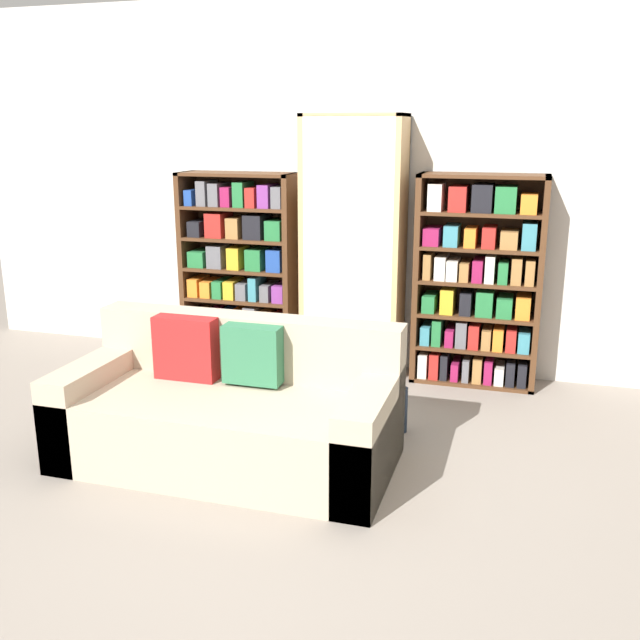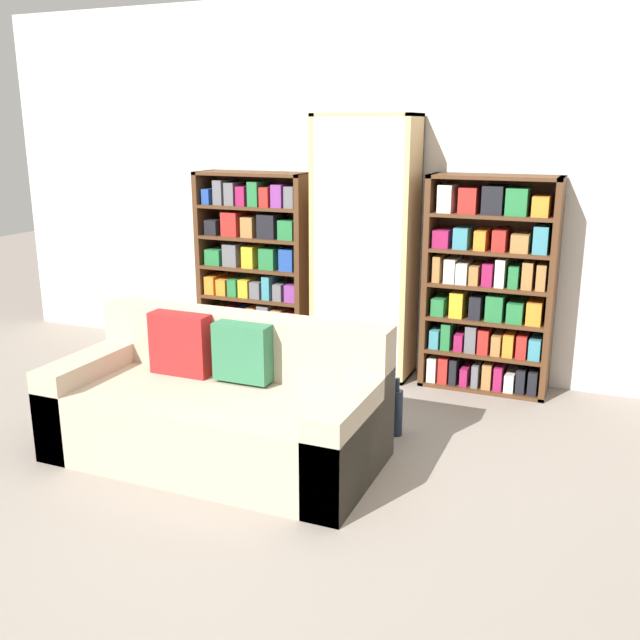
# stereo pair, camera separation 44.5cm
# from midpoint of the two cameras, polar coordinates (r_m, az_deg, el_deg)

# --- Properties ---
(ground_plane) EXTENTS (16.00, 16.00, 0.00)m
(ground_plane) POSITION_cam_midpoint_polar(r_m,az_deg,el_deg) (3.42, -2.98, -16.29)
(ground_plane) COLOR gray
(wall_back) EXTENTS (6.89, 0.06, 2.70)m
(wall_back) POSITION_cam_midpoint_polar(r_m,az_deg,el_deg) (5.29, 8.72, 10.34)
(wall_back) COLOR beige
(wall_back) RESTS_ON ground
(couch) EXTENTS (1.79, 0.85, 0.76)m
(couch) POSITION_cam_midpoint_polar(r_m,az_deg,el_deg) (3.98, -4.91, -7.16)
(couch) COLOR tan
(couch) RESTS_ON ground
(bookshelf_left) EXTENTS (0.89, 0.32, 1.46)m
(bookshelf_left) POSITION_cam_midpoint_polar(r_m,az_deg,el_deg) (5.55, -2.82, 4.08)
(bookshelf_left) COLOR #4C2D19
(bookshelf_left) RESTS_ON ground
(display_cabinet) EXTENTS (0.72, 0.36, 1.87)m
(display_cabinet) POSITION_cam_midpoint_polar(r_m,az_deg,el_deg) (5.17, 6.12, 5.74)
(display_cabinet) COLOR tan
(display_cabinet) RESTS_ON ground
(bookshelf_right) EXTENTS (0.87, 0.32, 1.48)m
(bookshelf_right) POSITION_cam_midpoint_polar(r_m,az_deg,el_deg) (5.05, 15.88, 2.48)
(bookshelf_right) COLOR #4C2D19
(bookshelf_right) RESTS_ON ground
(wine_bottle) EXTENTS (0.07, 0.07, 0.36)m
(wine_bottle) POSITION_cam_midpoint_polar(r_m,az_deg,el_deg) (4.31, 9.13, -7.32)
(wine_bottle) COLOR #192333
(wine_bottle) RESTS_ON ground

